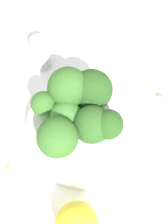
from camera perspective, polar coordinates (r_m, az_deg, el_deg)
ground_plane at (r=0.48m, az=-0.00°, el=-4.57°), size 3.00×3.00×0.00m
bowl at (r=0.46m, az=-0.00°, el=-3.50°), size 0.17×0.17×0.04m
broccoli_floret_0 at (r=0.41m, az=4.48°, el=-2.36°), size 0.04×0.04×0.06m
broccoli_floret_1 at (r=0.42m, az=-3.35°, el=-0.77°), size 0.04×0.04×0.05m
broccoli_floret_2 at (r=0.44m, az=1.46°, el=4.05°), size 0.06×0.06×0.06m
broccoli_floret_3 at (r=0.43m, az=-2.92°, el=4.42°), size 0.06×0.06×0.07m
broccoli_floret_4 at (r=0.43m, az=-7.40°, el=1.31°), size 0.04×0.04×0.05m
broccoli_floret_5 at (r=0.41m, az=0.88°, el=-2.69°), size 0.05×0.05×0.06m
broccoli_floret_6 at (r=0.39m, az=-4.88°, el=-4.76°), size 0.05×0.05×0.07m
pepper_shaker at (r=0.54m, az=-7.82°, el=10.62°), size 0.03×0.03×0.06m
lemon_wedge at (r=0.41m, az=-1.34°, el=-19.67°), size 0.05×0.05×0.05m
almond_crumb_0 at (r=0.47m, az=-13.97°, el=-9.79°), size 0.01×0.01×0.01m
almond_crumb_1 at (r=0.53m, az=13.54°, el=3.27°), size 0.01×0.01×0.01m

